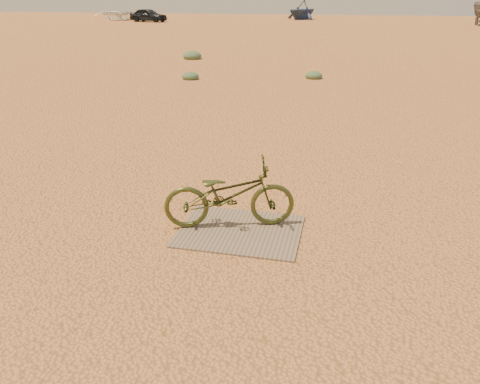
% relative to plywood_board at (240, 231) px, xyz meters
% --- Properties ---
extents(ground, '(120.00, 120.00, 0.00)m').
position_rel_plywood_board_xyz_m(ground, '(-0.58, 0.57, -0.01)').
color(ground, '#E0854B').
rests_on(ground, ground).
extents(plywood_board, '(1.40, 1.09, 0.02)m').
position_rel_plywood_board_xyz_m(plywood_board, '(0.00, 0.00, 0.00)').
color(plywood_board, '#7D6A53').
rests_on(plywood_board, ground).
extents(bicycle, '(1.60, 0.96, 0.80)m').
position_rel_plywood_board_xyz_m(bicycle, '(-0.15, 0.10, 0.41)').
color(bicycle, '#3D461D').
rests_on(bicycle, plywood_board).
extents(car, '(3.80, 2.00, 1.23)m').
position_rel_plywood_board_xyz_m(car, '(-18.30, 40.23, 0.60)').
color(car, black).
rests_on(car, ground).
extents(boat_near_left, '(6.84, 7.14, 1.21)m').
position_rel_plywood_board_xyz_m(boat_near_left, '(-23.23, 43.24, 0.59)').
color(boat_near_left, white).
rests_on(boat_near_left, ground).
extents(boat_far_left, '(4.88, 5.01, 2.01)m').
position_rel_plywood_board_xyz_m(boat_far_left, '(-4.30, 47.84, 0.99)').
color(boat_far_left, navy).
rests_on(boat_far_left, ground).
extents(kale_a, '(0.55, 0.55, 0.30)m').
position_rel_plywood_board_xyz_m(kale_a, '(-3.92, 9.90, -0.01)').
color(kale_a, '#51724B').
rests_on(kale_a, ground).
extents(kale_b, '(0.56, 0.56, 0.31)m').
position_rel_plywood_board_xyz_m(kale_b, '(-0.04, 10.93, -0.01)').
color(kale_b, '#51724B').
rests_on(kale_b, ground).
extents(kale_c, '(0.78, 0.78, 0.43)m').
position_rel_plywood_board_xyz_m(kale_c, '(-5.46, 14.74, -0.01)').
color(kale_c, '#51724B').
rests_on(kale_c, ground).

